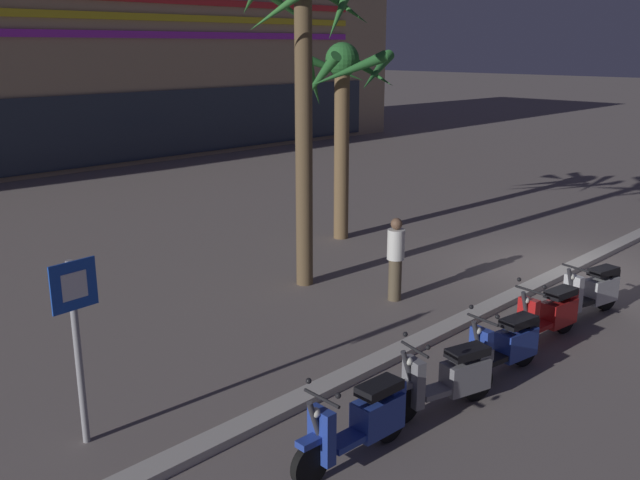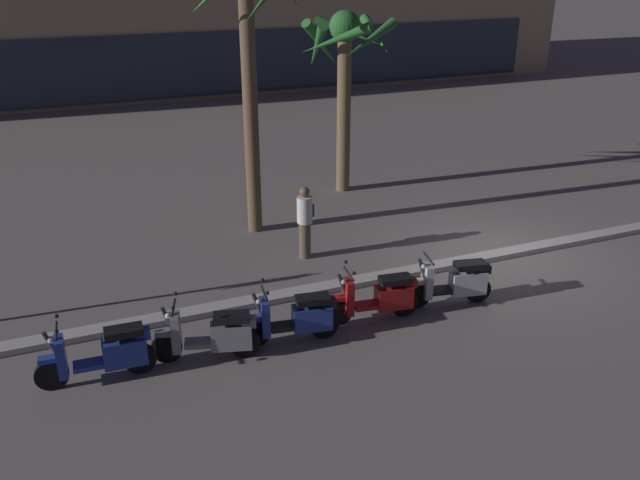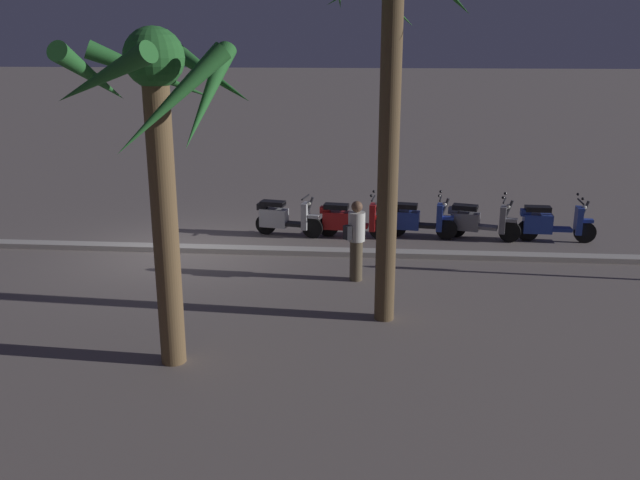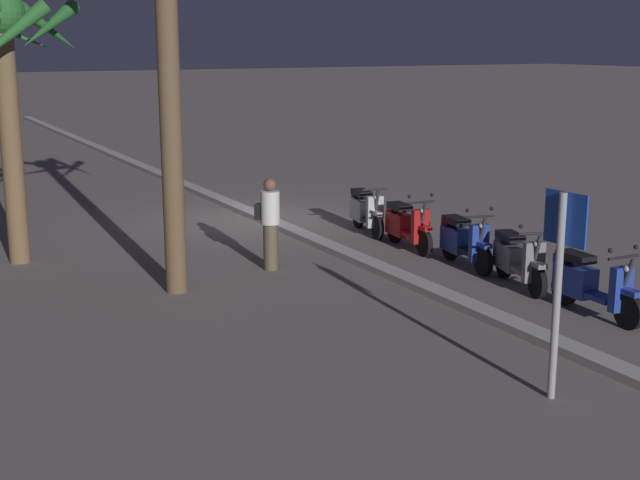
{
  "view_description": "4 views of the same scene",
  "coord_description": "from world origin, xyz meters",
  "px_view_note": "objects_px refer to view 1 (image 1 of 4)",
  "views": [
    {
      "loc": [
        -14.41,
        -6.53,
        4.83
      ],
      "look_at": [
        -5.41,
        2.27,
        1.34
      ],
      "focal_mm": 39.38,
      "sensor_mm": 36.0,
      "label": 1
    },
    {
      "loc": [
        -8.93,
        -11.19,
        6.32
      ],
      "look_at": [
        -4.39,
        -0.12,
        1.12
      ],
      "focal_mm": 37.44,
      "sensor_mm": 36.0,
      "label": 2
    },
    {
      "loc": [
        -4.43,
        14.67,
        4.76
      ],
      "look_at": [
        -3.41,
        2.23,
        1.05
      ],
      "focal_mm": 38.27,
      "sensor_mm": 36.0,
      "label": 3
    },
    {
      "loc": [
        -17.93,
        7.85,
        4.03
      ],
      "look_at": [
        -6.34,
        1.7,
        1.02
      ],
      "focal_mm": 49.11,
      "sensor_mm": 36.0,
      "label": 4
    }
  ],
  "objects_px": {
    "scooter_blue_far_back": "(361,422)",
    "scooter_blue_gap_after_mid": "(505,346)",
    "palm_tree_mid_walkway": "(303,48)",
    "pedestrian_strolling_near_curb": "(396,257)",
    "scooter_red_second_in_line": "(549,315)",
    "palm_tree_far_corner": "(342,94)",
    "scooter_silver_last_in_row": "(592,291)",
    "crossing_sign": "(77,332)",
    "scooter_grey_mid_front": "(449,378)"
  },
  "relations": [
    {
      "from": "scooter_silver_last_in_row",
      "to": "palm_tree_mid_walkway",
      "type": "height_order",
      "value": "palm_tree_mid_walkway"
    },
    {
      "from": "crossing_sign",
      "to": "scooter_blue_gap_after_mid",
      "type": "bearing_deg",
      "value": -27.19
    },
    {
      "from": "scooter_red_second_in_line",
      "to": "palm_tree_far_corner",
      "type": "relative_size",
      "value": 0.37
    },
    {
      "from": "scooter_blue_gap_after_mid",
      "to": "crossing_sign",
      "type": "height_order",
      "value": "crossing_sign"
    },
    {
      "from": "scooter_silver_last_in_row",
      "to": "scooter_red_second_in_line",
      "type": "bearing_deg",
      "value": 178.79
    },
    {
      "from": "palm_tree_far_corner",
      "to": "palm_tree_mid_walkway",
      "type": "relative_size",
      "value": 0.76
    },
    {
      "from": "scooter_blue_far_back",
      "to": "pedestrian_strolling_near_curb",
      "type": "height_order",
      "value": "pedestrian_strolling_near_curb"
    },
    {
      "from": "scooter_blue_far_back",
      "to": "scooter_blue_gap_after_mid",
      "type": "bearing_deg",
      "value": -1.58
    },
    {
      "from": "scooter_red_second_in_line",
      "to": "scooter_blue_far_back",
      "type": "bearing_deg",
      "value": -179.45
    },
    {
      "from": "scooter_blue_far_back",
      "to": "scooter_red_second_in_line",
      "type": "relative_size",
      "value": 1.03
    },
    {
      "from": "scooter_blue_gap_after_mid",
      "to": "scooter_red_second_in_line",
      "type": "xyz_separation_m",
      "value": [
        1.67,
        0.14,
        -0.0
      ]
    },
    {
      "from": "scooter_red_second_in_line",
      "to": "crossing_sign",
      "type": "relative_size",
      "value": 0.75
    },
    {
      "from": "scooter_blue_far_back",
      "to": "scooter_blue_gap_after_mid",
      "type": "distance_m",
      "value": 3.21
    },
    {
      "from": "scooter_grey_mid_front",
      "to": "scooter_red_second_in_line",
      "type": "height_order",
      "value": "same"
    },
    {
      "from": "scooter_grey_mid_front",
      "to": "palm_tree_mid_walkway",
      "type": "height_order",
      "value": "palm_tree_mid_walkway"
    },
    {
      "from": "scooter_blue_far_back",
      "to": "scooter_grey_mid_front",
      "type": "height_order",
      "value": "same"
    },
    {
      "from": "scooter_blue_gap_after_mid",
      "to": "palm_tree_mid_walkway",
      "type": "distance_m",
      "value": 6.79
    },
    {
      "from": "scooter_grey_mid_front",
      "to": "palm_tree_far_corner",
      "type": "bearing_deg",
      "value": 52.16
    },
    {
      "from": "scooter_blue_gap_after_mid",
      "to": "crossing_sign",
      "type": "distance_m",
      "value": 6.14
    },
    {
      "from": "crossing_sign",
      "to": "scooter_red_second_in_line",
      "type": "bearing_deg",
      "value": -20.46
    },
    {
      "from": "scooter_red_second_in_line",
      "to": "scooter_silver_last_in_row",
      "type": "height_order",
      "value": "scooter_red_second_in_line"
    },
    {
      "from": "scooter_red_second_in_line",
      "to": "scooter_silver_last_in_row",
      "type": "relative_size",
      "value": 1.04
    },
    {
      "from": "scooter_silver_last_in_row",
      "to": "crossing_sign",
      "type": "height_order",
      "value": "crossing_sign"
    },
    {
      "from": "scooter_grey_mid_front",
      "to": "pedestrian_strolling_near_curb",
      "type": "height_order",
      "value": "pedestrian_strolling_near_curb"
    },
    {
      "from": "scooter_blue_far_back",
      "to": "scooter_silver_last_in_row",
      "type": "xyz_separation_m",
      "value": [
        6.49,
        0.01,
        -0.0
      ]
    },
    {
      "from": "scooter_blue_far_back",
      "to": "crossing_sign",
      "type": "distance_m",
      "value": 3.6
    },
    {
      "from": "pedestrian_strolling_near_curb",
      "to": "scooter_blue_far_back",
      "type": "bearing_deg",
      "value": -145.73
    },
    {
      "from": "scooter_blue_gap_after_mid",
      "to": "crossing_sign",
      "type": "xyz_separation_m",
      "value": [
        -5.39,
        2.77,
        1.05
      ]
    },
    {
      "from": "scooter_grey_mid_front",
      "to": "palm_tree_mid_walkway",
      "type": "relative_size",
      "value": 0.28
    },
    {
      "from": "scooter_red_second_in_line",
      "to": "palm_tree_far_corner",
      "type": "xyz_separation_m",
      "value": [
        2.37,
        6.96,
        3.22
      ]
    },
    {
      "from": "scooter_silver_last_in_row",
      "to": "scooter_blue_gap_after_mid",
      "type": "bearing_deg",
      "value": -178.23
    },
    {
      "from": "scooter_blue_far_back",
      "to": "pedestrian_strolling_near_curb",
      "type": "xyz_separation_m",
      "value": [
        4.59,
        3.13,
        0.41
      ]
    },
    {
      "from": "palm_tree_mid_walkway",
      "to": "pedestrian_strolling_near_curb",
      "type": "distance_m",
      "value": 4.4
    },
    {
      "from": "palm_tree_mid_walkway",
      "to": "pedestrian_strolling_near_curb",
      "type": "bearing_deg",
      "value": -73.49
    },
    {
      "from": "scooter_silver_last_in_row",
      "to": "palm_tree_far_corner",
      "type": "relative_size",
      "value": 0.35
    },
    {
      "from": "scooter_blue_gap_after_mid",
      "to": "crossing_sign",
      "type": "relative_size",
      "value": 0.73
    },
    {
      "from": "scooter_blue_far_back",
      "to": "scooter_silver_last_in_row",
      "type": "relative_size",
      "value": 1.08
    },
    {
      "from": "crossing_sign",
      "to": "palm_tree_mid_walkway",
      "type": "relative_size",
      "value": 0.37
    },
    {
      "from": "scooter_blue_gap_after_mid",
      "to": "scooter_silver_last_in_row",
      "type": "relative_size",
      "value": 1.01
    },
    {
      "from": "scooter_red_second_in_line",
      "to": "palm_tree_far_corner",
      "type": "distance_m",
      "value": 8.03
    },
    {
      "from": "crossing_sign",
      "to": "palm_tree_far_corner",
      "type": "xyz_separation_m",
      "value": [
        9.42,
        4.33,
        2.17
      ]
    },
    {
      "from": "scooter_blue_far_back",
      "to": "scooter_blue_gap_after_mid",
      "type": "xyz_separation_m",
      "value": [
        3.21,
        -0.09,
        -0.01
      ]
    },
    {
      "from": "scooter_grey_mid_front",
      "to": "palm_tree_mid_walkway",
      "type": "xyz_separation_m",
      "value": [
        2.29,
        5.17,
        4.33
      ]
    },
    {
      "from": "scooter_silver_last_in_row",
      "to": "palm_tree_mid_walkway",
      "type": "relative_size",
      "value": 0.27
    },
    {
      "from": "scooter_blue_gap_after_mid",
      "to": "pedestrian_strolling_near_curb",
      "type": "bearing_deg",
      "value": 66.74
    },
    {
      "from": "scooter_red_second_in_line",
      "to": "palm_tree_mid_walkway",
      "type": "relative_size",
      "value": 0.28
    },
    {
      "from": "scooter_blue_far_back",
      "to": "scooter_silver_last_in_row",
      "type": "distance_m",
      "value": 6.49
    },
    {
      "from": "palm_tree_mid_walkway",
      "to": "scooter_blue_far_back",
      "type": "bearing_deg",
      "value": -128.29
    },
    {
      "from": "scooter_blue_gap_after_mid",
      "to": "scooter_red_second_in_line",
      "type": "relative_size",
      "value": 0.97
    },
    {
      "from": "crossing_sign",
      "to": "scooter_grey_mid_front",
      "type": "bearing_deg",
      "value": -35.33
    }
  ]
}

